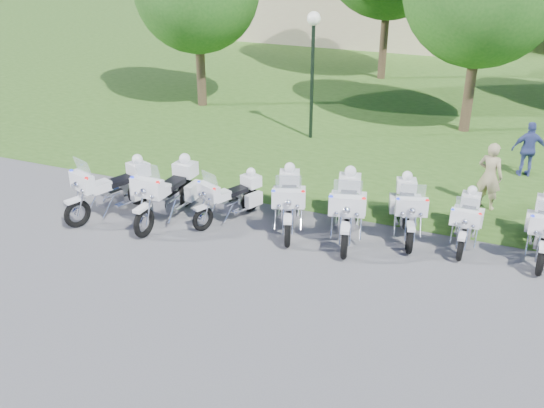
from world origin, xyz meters
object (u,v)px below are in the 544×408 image
at_px(motorcycle_0, 113,188).
at_px(motorcycle_2, 231,197).
at_px(motorcycle_4, 348,207).
at_px(motorcycle_5, 408,208).
at_px(bystander_c, 529,150).
at_px(lamp_post, 313,44).
at_px(motorcycle_3, 289,200).
at_px(motorcycle_6, 467,219).
at_px(bystander_a, 490,176).
at_px(motorcycle_1, 169,191).

height_order(motorcycle_0, motorcycle_2, motorcycle_0).
bearing_deg(motorcycle_4, motorcycle_2, -7.97).
relative_size(motorcycle_5, bystander_c, 1.41).
bearing_deg(lamp_post, motorcycle_3, -75.53).
distance_m(motorcycle_0, motorcycle_3, 4.47).
height_order(motorcycle_3, motorcycle_6, motorcycle_3).
relative_size(motorcycle_6, lamp_post, 0.50).
bearing_deg(motorcycle_4, lamp_post, -77.33).
distance_m(motorcycle_0, motorcycle_5, 7.30).
distance_m(motorcycle_3, bystander_a, 5.27).
bearing_deg(motorcycle_4, motorcycle_5, -166.23).
distance_m(motorcycle_5, lamp_post, 7.67).
relative_size(motorcycle_0, motorcycle_5, 1.05).
xyz_separation_m(motorcycle_4, motorcycle_6, (2.64, 0.69, -0.14)).
bearing_deg(bystander_a, bystander_c, -89.27).
xyz_separation_m(lamp_post, bystander_c, (6.94, -0.86, -2.36)).
xyz_separation_m(motorcycle_6, lamp_post, (-5.76, 5.72, 2.58)).
height_order(motorcycle_2, bystander_a, bystander_a).
height_order(motorcycle_0, bystander_a, bystander_a).
height_order(motorcycle_1, motorcycle_3, motorcycle_1).
distance_m(motorcycle_0, bystander_c, 11.70).
xyz_separation_m(motorcycle_3, motorcycle_6, (4.09, 0.77, -0.10)).
distance_m(motorcycle_1, bystander_c, 10.37).
height_order(motorcycle_5, lamp_post, lamp_post).
relative_size(motorcycle_0, motorcycle_6, 1.14).
bearing_deg(motorcycle_3, motorcycle_1, -5.55).
bearing_deg(motorcycle_2, motorcycle_0, 39.87).
height_order(motorcycle_3, bystander_a, bystander_a).
relative_size(motorcycle_4, lamp_post, 0.61).
distance_m(motorcycle_0, motorcycle_2, 3.01).
bearing_deg(motorcycle_5, motorcycle_1, -0.39).
bearing_deg(lamp_post, bystander_a, -30.61).
bearing_deg(motorcycle_2, bystander_a, -128.48).
relative_size(motorcycle_6, bystander_c, 1.30).
xyz_separation_m(motorcycle_1, motorcycle_2, (1.46, 0.54, -0.13)).
height_order(motorcycle_0, motorcycle_3, motorcycle_0).
bearing_deg(lamp_post, bystander_c, -7.05).
relative_size(motorcycle_1, bystander_a, 1.48).
height_order(motorcycle_2, lamp_post, lamp_post).
bearing_deg(motorcycle_3, motorcycle_5, 175.50).
height_order(motorcycle_1, motorcycle_5, motorcycle_1).
xyz_separation_m(motorcycle_5, lamp_post, (-4.41, 5.76, 2.51)).
xyz_separation_m(motorcycle_1, motorcycle_4, (4.36, 0.81, -0.00)).
bearing_deg(motorcycle_0, motorcycle_3, -145.37).
relative_size(motorcycle_2, motorcycle_5, 0.88).
distance_m(motorcycle_4, motorcycle_6, 2.73).
height_order(motorcycle_2, motorcycle_6, motorcycle_2).
distance_m(motorcycle_2, motorcycle_4, 2.92).
xyz_separation_m(motorcycle_0, motorcycle_2, (2.89, 0.84, -0.10)).
distance_m(motorcycle_0, motorcycle_4, 5.90).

